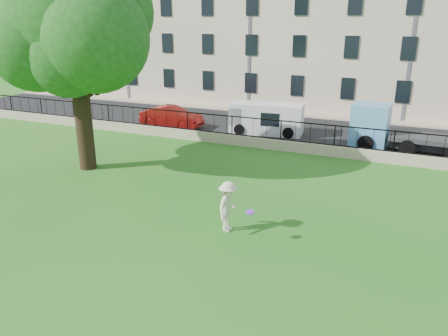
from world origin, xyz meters
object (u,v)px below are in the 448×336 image
at_px(tree, 72,23).
at_px(red_sedan, 172,117).
at_px(blue_truck, 407,129).
at_px(man, 228,207).
at_px(white_van, 266,119).
at_px(frisbee, 250,212).

relative_size(tree, red_sedan, 2.36).
xyz_separation_m(tree, red_sedan, (-0.55, 9.35, -6.17)).
xyz_separation_m(tree, blue_truck, (14.48, 9.64, -5.64)).
xyz_separation_m(tree, man, (9.29, -3.55, -5.98)).
bearing_deg(white_van, frisbee, -80.49).
bearing_deg(tree, red_sedan, 93.36).
relative_size(tree, blue_truck, 1.73).
height_order(man, blue_truck, blue_truck).
height_order(red_sedan, white_van, white_van).
distance_m(red_sedan, white_van, 6.61).
relative_size(tree, man, 5.68).
xyz_separation_m(man, red_sedan, (-9.84, 12.90, -0.19)).
bearing_deg(white_van, red_sedan, -178.44).
distance_m(man, white_van, 14.29).
bearing_deg(blue_truck, white_van, 178.37).
height_order(man, red_sedan, man).
bearing_deg(red_sedan, frisbee, -143.42).
bearing_deg(frisbee, blue_truck, 73.06).
height_order(tree, blue_truck, tree).
xyz_separation_m(red_sedan, white_van, (6.53, 1.00, 0.26)).
bearing_deg(blue_truck, red_sedan, -175.75).
height_order(white_van, blue_truck, blue_truck).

